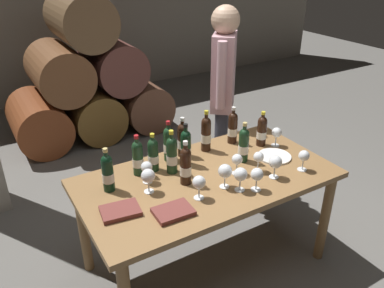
# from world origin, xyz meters

# --- Properties ---
(ground_plane) EXTENTS (14.00, 14.00, 0.00)m
(ground_plane) POSITION_xyz_m (0.00, 0.00, 0.00)
(ground_plane) COLOR #66635E
(cellar_back_wall) EXTENTS (10.00, 0.24, 2.80)m
(cellar_back_wall) POSITION_xyz_m (0.00, 4.20, 1.40)
(cellar_back_wall) COLOR gray
(cellar_back_wall) RESTS_ON ground_plane
(barrel_stack) EXTENTS (1.86, 0.90, 1.69)m
(barrel_stack) POSITION_xyz_m (0.00, 2.60, 0.66)
(barrel_stack) COLOR brown
(barrel_stack) RESTS_ON ground_plane
(dining_table) EXTENTS (1.70, 0.90, 0.76)m
(dining_table) POSITION_xyz_m (0.00, 0.00, 0.67)
(dining_table) COLOR olive
(dining_table) RESTS_ON ground_plane
(wine_bottle_0) EXTENTS (0.07, 0.07, 0.27)m
(wine_bottle_0) POSITION_xyz_m (0.59, 0.17, 0.88)
(wine_bottle_0) COLOR black
(wine_bottle_0) RESTS_ON dining_table
(wine_bottle_1) EXTENTS (0.07, 0.07, 0.32)m
(wine_bottle_1) POSITION_xyz_m (0.19, 0.31, 0.90)
(wine_bottle_1) COLOR black
(wine_bottle_1) RESTS_ON dining_table
(wine_bottle_2) EXTENTS (0.07, 0.07, 0.30)m
(wine_bottle_2) POSITION_xyz_m (-0.12, 0.33, 0.89)
(wine_bottle_2) COLOR #19381E
(wine_bottle_2) RESTS_ON dining_table
(wine_bottle_3) EXTENTS (0.07, 0.07, 0.30)m
(wine_bottle_3) POSITION_xyz_m (-0.17, 0.00, 0.89)
(wine_bottle_3) COLOR black
(wine_bottle_3) RESTS_ON dining_table
(wine_bottle_4) EXTENTS (0.07, 0.07, 0.27)m
(wine_bottle_4) POSITION_xyz_m (-0.27, 0.25, 0.88)
(wine_bottle_4) COLOR #19381E
(wine_bottle_4) RESTS_ON dining_table
(wine_bottle_5) EXTENTS (0.07, 0.07, 0.31)m
(wine_bottle_5) POSITION_xyz_m (-0.04, 0.21, 0.89)
(wine_bottle_5) COLOR black
(wine_bottle_5) RESTS_ON dining_table
(wine_bottle_6) EXTENTS (0.07, 0.07, 0.29)m
(wine_bottle_6) POSITION_xyz_m (0.43, 0.32, 0.89)
(wine_bottle_6) COLOR black
(wine_bottle_6) RESTS_ON dining_table
(wine_bottle_7) EXTENTS (0.07, 0.07, 0.30)m
(wine_bottle_7) POSITION_xyz_m (0.33, 0.04, 0.89)
(wine_bottle_7) COLOR #19381E
(wine_bottle_7) RESTS_ON dining_table
(wine_bottle_8) EXTENTS (0.07, 0.07, 0.29)m
(wine_bottle_8) POSITION_xyz_m (-0.38, 0.26, 0.88)
(wine_bottle_8) COLOR #19381E
(wine_bottle_8) RESTS_ON dining_table
(wine_bottle_9) EXTENTS (0.07, 0.07, 0.31)m
(wine_bottle_9) POSITION_xyz_m (-0.18, 0.17, 0.89)
(wine_bottle_9) COLOR #19381E
(wine_bottle_9) RESTS_ON dining_table
(wine_bottle_10) EXTENTS (0.07, 0.07, 0.29)m
(wine_bottle_10) POSITION_xyz_m (-0.62, 0.18, 0.89)
(wine_bottle_10) COLOR black
(wine_bottle_10) RESTS_ON dining_table
(wine_bottle_11) EXTENTS (0.07, 0.07, 0.30)m
(wine_bottle_11) POSITION_xyz_m (-0.00, 0.33, 0.89)
(wine_bottle_11) COLOR black
(wine_bottle_11) RESTS_ON dining_table
(wine_glass_0) EXTENTS (0.07, 0.07, 0.15)m
(wine_glass_0) POSITION_xyz_m (0.18, -0.08, 0.86)
(wine_glass_0) COLOR white
(wine_glass_0) RESTS_ON dining_table
(wine_glass_1) EXTENTS (0.09, 0.09, 0.16)m
(wine_glass_1) POSITION_xyz_m (-0.41, 0.03, 0.87)
(wine_glass_1) COLOR white
(wine_glass_1) RESTS_ON dining_table
(wine_glass_2) EXTENTS (0.07, 0.07, 0.15)m
(wine_glass_2) POSITION_xyz_m (0.32, -0.12, 0.86)
(wine_glass_2) COLOR white
(wine_glass_2) RESTS_ON dining_table
(wine_glass_3) EXTENTS (0.09, 0.09, 0.16)m
(wine_glass_3) POSITION_xyz_m (0.37, -0.24, 0.87)
(wine_glass_3) COLOR white
(wine_glass_3) RESTS_ON dining_table
(wine_glass_4) EXTENTS (0.08, 0.08, 0.15)m
(wine_glass_4) POSITION_xyz_m (0.17, -0.29, 0.87)
(wine_glass_4) COLOR white
(wine_glass_4) RESTS_ON dining_table
(wine_glass_5) EXTENTS (0.08, 0.08, 0.16)m
(wine_glass_5) POSITION_xyz_m (-0.18, -0.19, 0.87)
(wine_glass_5) COLOR white
(wine_glass_5) RESTS_ON dining_table
(wine_glass_6) EXTENTS (0.08, 0.08, 0.15)m
(wine_glass_6) POSITION_xyz_m (0.68, 0.10, 0.87)
(wine_glass_6) COLOR white
(wine_glass_6) RESTS_ON dining_table
(wine_glass_7) EXTENTS (0.09, 0.09, 0.16)m
(wine_glass_7) POSITION_xyz_m (0.02, -0.17, 0.87)
(wine_glass_7) COLOR white
(wine_glass_7) RESTS_ON dining_table
(wine_glass_8) EXTENTS (0.07, 0.07, 0.15)m
(wine_glass_8) POSITION_xyz_m (-0.37, 0.14, 0.87)
(wine_glass_8) COLOR white
(wine_glass_8) RESTS_ON dining_table
(wine_glass_9) EXTENTS (0.09, 0.09, 0.16)m
(wine_glass_9) POSITION_xyz_m (0.08, -0.24, 0.87)
(wine_glass_9) COLOR white
(wine_glass_9) RESTS_ON dining_table
(wine_glass_10) EXTENTS (0.07, 0.07, 0.15)m
(wine_glass_10) POSITION_xyz_m (0.60, -0.27, 0.86)
(wine_glass_10) COLOR white
(wine_glass_10) RESTS_ON dining_table
(tasting_notebook) EXTENTS (0.24, 0.19, 0.03)m
(tasting_notebook) POSITION_xyz_m (-0.65, -0.08, 0.77)
(tasting_notebook) COLOR brown
(tasting_notebook) RESTS_ON dining_table
(leather_ledger) EXTENTS (0.23, 0.17, 0.03)m
(leather_ledger) POSITION_xyz_m (-0.39, -0.24, 0.77)
(leather_ledger) COLOR brown
(leather_ledger) RESTS_ON dining_table
(serving_plate) EXTENTS (0.24, 0.24, 0.01)m
(serving_plate) POSITION_xyz_m (0.55, -0.04, 0.77)
(serving_plate) COLOR white
(serving_plate) RESTS_ON dining_table
(sommelier_presenting) EXTENTS (0.35, 0.40, 1.72)m
(sommelier_presenting) POSITION_xyz_m (0.64, 0.75, 1.04)
(sommelier_presenting) COLOR #383842
(sommelier_presenting) RESTS_ON ground_plane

